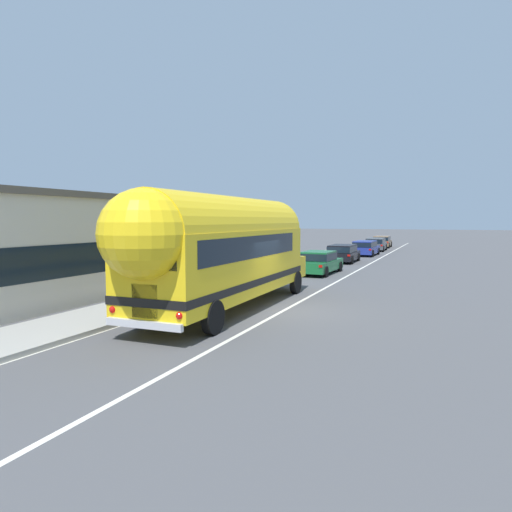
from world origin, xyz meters
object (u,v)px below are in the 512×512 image
car_third (365,247)px  car_fourth (376,243)px  painted_bus (223,247)px  car_lead (318,261)px  car_second (343,252)px  car_fifth (382,241)px

car_third → car_fourth: same height
painted_bus → car_fourth: 34.92m
car_lead → car_second: size_ratio=1.07×
car_lead → car_fifth: size_ratio=1.04×
painted_bus → car_third: 27.92m
car_third → car_fifth: size_ratio=1.02×
painted_bus → car_fifth: 41.33m
car_fifth → painted_bus: bearing=-89.9°
car_second → car_third: 7.41m
car_second → car_fifth: (0.12, 20.82, 0.00)m
car_second → car_lead: bearing=-88.4°
car_lead → painted_bus: bearing=-90.1°
car_lead → car_third: 15.29m
car_second → car_fifth: same height
car_second → car_third: bearing=86.6°
car_lead → car_fifth: same height
car_second → car_third: size_ratio=0.95×
painted_bus → car_third: (0.23, 27.88, -1.51)m
car_third → car_fourth: bearing=90.7°
car_lead → car_third: (0.21, 15.28, 0.04)m
painted_bus → car_fourth: bearing=89.8°
car_lead → car_third: size_ratio=1.02×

